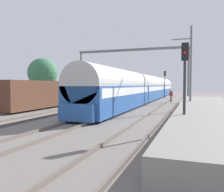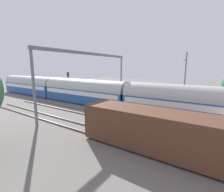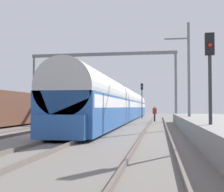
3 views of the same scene
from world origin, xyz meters
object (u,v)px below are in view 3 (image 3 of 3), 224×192
Objects in this scene: passenger_train at (124,104)px; railway_signal_near at (210,73)px; railway_signal_far at (142,96)px; person_crossing at (155,112)px; catenary_gantry at (102,69)px.

passenger_train is 25.63m from railway_signal_near.
person_crossing is at bearing -77.84° from railway_signal_far.
catenary_gantry is (-8.49, 21.30, 2.96)m from railway_signal_near.
railway_signal_near reaches higher than passenger_train.
railway_signal_far is (-4.48, 30.62, 0.23)m from railway_signal_near.
passenger_train is 10.70× the size of railway_signal_near.
railway_signal_near is at bearing -68.27° from catenary_gantry.
catenary_gantry is at bearing 111.73° from railway_signal_near.
railway_signal_far is at bearing 71.77° from passenger_train.
passenger_train is 2.90× the size of catenary_gantry.
railway_signal_near is 0.92× the size of railway_signal_far.
railway_signal_far is (-1.92, 8.93, 2.17)m from person_crossing.
passenger_train is 9.85× the size of railway_signal_far.
railway_signal_near is 23.12m from catenary_gantry.
catenary_gantry is (-5.93, -0.40, 4.90)m from person_crossing.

